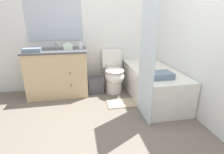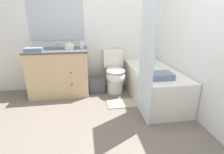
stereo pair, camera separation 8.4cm
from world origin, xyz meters
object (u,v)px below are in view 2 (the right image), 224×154
at_px(bathtub, 153,84).
at_px(hand_towel_folded, 34,50).
at_px(bath_towel_folded, 161,76).
at_px(toilet, 115,74).
at_px(tissue_box, 69,47).
at_px(vanity_cabinet, 59,72).
at_px(wastebasket, 97,85).
at_px(soap_dispenser, 82,45).
at_px(sink_faucet, 58,46).
at_px(bath_mat, 123,103).

bearing_deg(bathtub, hand_towel_folded, 170.46).
distance_m(hand_towel_folded, bath_towel_folded, 2.02).
height_order(toilet, tissue_box, tissue_box).
height_order(vanity_cabinet, bath_towel_folded, vanity_cabinet).
height_order(bathtub, hand_towel_folded, hand_towel_folded).
relative_size(tissue_box, hand_towel_folded, 0.52).
height_order(vanity_cabinet, toilet, vanity_cabinet).
xyz_separation_m(wastebasket, hand_towel_folded, (-1.00, -0.10, 0.71)).
relative_size(bathtub, soap_dispenser, 10.49).
xyz_separation_m(bathtub, soap_dispenser, (-1.18, 0.47, 0.62)).
height_order(soap_dispenser, bath_towel_folded, soap_dispenser).
xyz_separation_m(vanity_cabinet, hand_towel_folded, (-0.34, -0.15, 0.43)).
relative_size(vanity_cabinet, sink_faucet, 7.28).
xyz_separation_m(hand_towel_folded, bath_mat, (1.40, -0.45, -0.85)).
height_order(tissue_box, soap_dispenser, soap_dispenser).
height_order(bathtub, soap_dispenser, soap_dispenser).
xyz_separation_m(sink_faucet, bath_towel_folded, (1.52, -1.08, -0.29)).
height_order(tissue_box, bath_mat, tissue_box).
bearing_deg(toilet, bathtub, -33.69).
distance_m(toilet, bath_mat, 0.63).
xyz_separation_m(vanity_cabinet, bathtub, (1.60, -0.47, -0.15)).
bearing_deg(bath_towel_folded, wastebasket, 134.91).
height_order(sink_faucet, bathtub, sink_faucet).
bearing_deg(hand_towel_folded, soap_dispenser, 10.69).
height_order(hand_towel_folded, bath_towel_folded, hand_towel_folded).
bearing_deg(hand_towel_folded, tissue_box, 13.41).
height_order(vanity_cabinet, sink_faucet, sink_faucet).
height_order(bathtub, wastebasket, bathtub).
bearing_deg(vanity_cabinet, soap_dispenser, -0.61).
distance_m(bathtub, hand_towel_folded, 2.05).
bearing_deg(bath_mat, tissue_box, 145.40).
distance_m(bathtub, bath_mat, 0.61).
xyz_separation_m(soap_dispenser, bath_towel_folded, (1.09, -0.90, -0.31)).
distance_m(soap_dispenser, bath_mat, 1.23).
height_order(vanity_cabinet, bath_mat, vanity_cabinet).
height_order(hand_towel_folded, bath_mat, hand_towel_folded).
bearing_deg(tissue_box, bath_mat, -34.60).
height_order(bath_towel_folded, bath_mat, bath_towel_folded).
distance_m(tissue_box, bath_towel_folded, 1.60).
xyz_separation_m(bathtub, bath_mat, (-0.54, -0.12, -0.26)).
distance_m(bathtub, soap_dispenser, 1.41).
xyz_separation_m(wastebasket, tissue_box, (-0.45, 0.03, 0.73)).
distance_m(vanity_cabinet, toilet, 1.00).
relative_size(sink_faucet, bathtub, 0.10).
height_order(vanity_cabinet, tissue_box, tissue_box).
distance_m(bath_towel_folded, bath_mat, 0.79).
relative_size(tissue_box, soap_dispenser, 1.02).
bearing_deg(tissue_box, hand_towel_folded, -166.59).
bearing_deg(bath_mat, bath_towel_folded, -33.98).
height_order(vanity_cabinet, wastebasket, vanity_cabinet).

